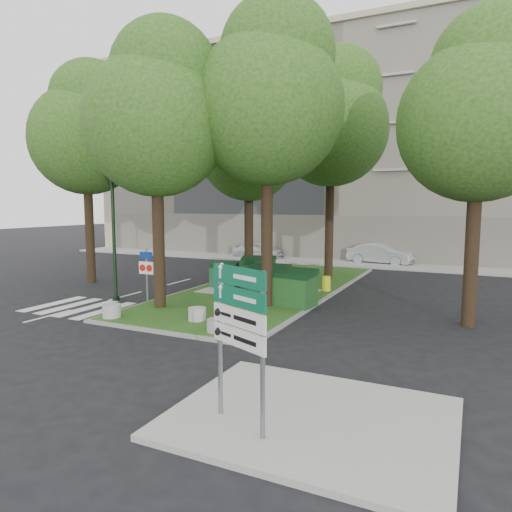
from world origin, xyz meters
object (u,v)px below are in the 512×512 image
Objects in this scene: tree_median_near_left at (158,110)px; tree_median_near_right at (270,93)px; traffic_sign_pole at (147,269)px; litter_bin at (326,284)px; bollard_mid at (197,314)px; street_lamp at (113,217)px; dumpster_d at (295,288)px; car_silver at (380,254)px; tree_street_right at (483,106)px; directional_sign at (240,321)px; tree_median_mid at (251,141)px; bollard_right at (216,325)px; dumpster_a at (224,274)px; dumpster_b at (258,273)px; dumpster_c at (269,284)px; car_white at (258,250)px; tree_median_far at (333,118)px; tree_street_left at (88,129)px; bollard_left at (112,311)px.

tree_median_near_left is 0.92× the size of tree_median_near_right.
litter_bin is at bearing 41.48° from traffic_sign_pole.
tree_median_near_right reaches higher than bollard_mid.
street_lamp is at bearing 169.39° from tree_median_near_left.
dumpster_d is 14.61m from car_silver.
tree_street_right is 15.47× the size of litter_bin.
street_lamp reaches higher than litter_bin.
tree_median_mid is at bearing 139.88° from directional_sign.
tree_median_near_left is 5.99m from traffic_sign_pole.
street_lamp reaches higher than bollard_right.
dumpster_a is 5.74m from street_lamp.
dumpster_b is 12.34m from car_silver.
tree_median_near_left is 6.53× the size of dumpster_c.
tree_median_near_right is 3.00× the size of car_white.
dumpster_c is at bearing -94.41° from tree_median_far.
dumpster_a is 0.86× the size of dumpster_d.
dumpster_d is 4.12m from bollard_mid.
car_white is (-4.25, 9.79, -6.33)m from tree_median_mid.
tree_median_mid is 1.83× the size of street_lamp.
bollard_mid is at bearing 179.59° from car_silver.
tree_median_mid is 8.11m from tree_street_left.
bollard_right is (-0.18, -11.56, -8.01)m from tree_median_far.
tree_street_right is 5.52× the size of dumpster_b.
street_lamp is 1.43× the size of car_white.
car_white is 0.90× the size of car_silver.
dumpster_c reaches higher than car_silver.
car_silver is (4.91, 16.94, -6.62)m from tree_median_near_left.
tree_median_near_right is at bearing -56.31° from tree_median_mid.
tree_median_far is at bearing 88.47° from tree_median_near_right.
dumpster_d is 9.70m from directional_sign.
street_lamp reaches higher than car_silver.
directional_sign is at bearing -33.08° from bollard_left.
bollard_right is 5.36m from traffic_sign_pole.
tree_median_near_left is at bearing -166.11° from car_white.
tree_street_left is 12.28m from dumpster_c.
tree_street_left reaches higher than street_lamp.
tree_median_near_right reaches higher than traffic_sign_pole.
directional_sign is (8.00, -7.39, 0.54)m from traffic_sign_pole.
tree_median_far is 8.97m from dumpster_b.
tree_street_left reaches higher than bollard_left.
litter_bin is 13.45m from car_white.
bollard_left is (-4.30, -11.56, -7.98)m from tree_median_far.
dumpster_a is at bearing 174.34° from dumpster_b.
tree_street_left is 13.36m from dumpster_d.
tree_median_near_right is at bearing 44.71° from bollard_left.
bollard_left reaches higher than bollard_right.
tree_street_right is 9.38m from litter_bin.
tree_median_far is at bearing 83.04° from dumpster_c.
dumpster_a reaches higher than bollard_left.
dumpster_a is at bearing 144.57° from dumpster_c.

